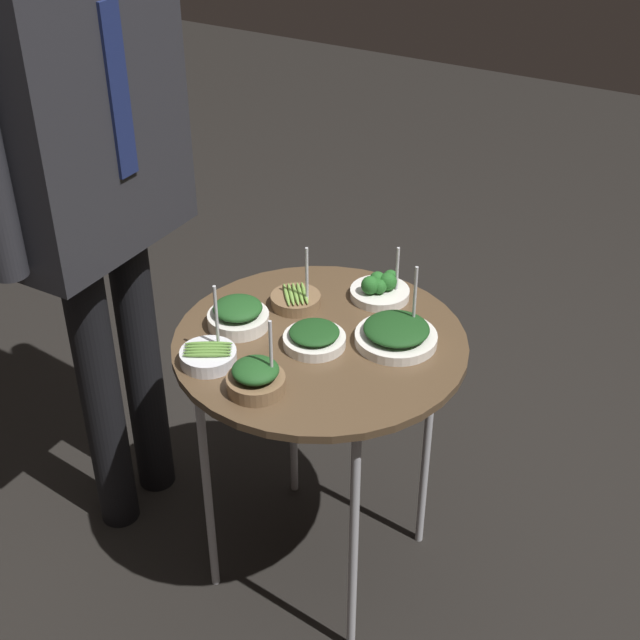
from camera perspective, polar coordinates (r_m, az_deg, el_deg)
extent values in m
plane|color=black|center=(2.36, 0.00, -15.09)|extent=(8.00, 8.00, 0.00)
cylinder|color=brown|center=(1.91, 0.00, -1.48)|extent=(0.63, 0.63, 0.02)
cylinder|color=#B7B7BC|center=(2.19, 6.87, -7.78)|extent=(0.02, 0.02, 0.67)
cylinder|color=#B7B7BC|center=(1.94, 2.16, -14.26)|extent=(0.02, 0.02, 0.67)
cylinder|color=#B7B7BC|center=(2.32, -1.76, -4.77)|extent=(0.02, 0.02, 0.67)
cylinder|color=#B7B7BC|center=(2.09, -7.26, -10.34)|extent=(0.02, 0.02, 0.67)
cylinder|color=silver|center=(1.88, -0.29, -1.35)|extent=(0.13, 0.13, 0.02)
ellipsoid|color=#194219|center=(1.87, -0.29, -0.81)|extent=(0.11, 0.11, 0.02)
cylinder|color=silver|center=(1.90, 4.88, -1.18)|extent=(0.18, 0.18, 0.02)
ellipsoid|color=#194219|center=(1.88, 4.92, -0.54)|extent=(0.14, 0.14, 0.03)
cylinder|color=silver|center=(1.88, 6.07, 1.20)|extent=(0.01, 0.01, 0.17)
cylinder|color=silver|center=(2.05, 3.84, 1.72)|extent=(0.14, 0.14, 0.02)
sphere|color=#236023|center=(2.06, 4.53, 2.75)|extent=(0.03, 0.03, 0.03)
sphere|color=#236023|center=(2.04, 3.70, 2.58)|extent=(0.04, 0.04, 0.04)
sphere|color=#236023|center=(2.02, 3.23, 2.24)|extent=(0.04, 0.04, 0.04)
sphere|color=#236023|center=(2.02, 3.83, 2.14)|extent=(0.03, 0.03, 0.03)
sphere|color=#236023|center=(2.03, 4.37, 2.47)|extent=(0.04, 0.04, 0.04)
cylinder|color=silver|center=(2.02, 4.96, 3.06)|extent=(0.01, 0.01, 0.13)
cylinder|color=brown|center=(1.76, -4.12, -4.06)|extent=(0.12, 0.12, 0.03)
ellipsoid|color=#1E4C1E|center=(1.74, -4.16, -3.22)|extent=(0.09, 0.09, 0.03)
cylinder|color=silver|center=(1.71, -3.14, -2.34)|extent=(0.01, 0.01, 0.16)
cylinder|color=silver|center=(1.95, -5.25, 0.01)|extent=(0.13, 0.13, 0.03)
ellipsoid|color=#1E4C1E|center=(1.93, -5.29, 0.77)|extent=(0.11, 0.11, 0.03)
cylinder|color=silver|center=(1.84, -7.16, -2.35)|extent=(0.12, 0.12, 0.03)
ellipsoid|color=#5B8938|center=(1.85, -7.14, -1.50)|extent=(0.06, 0.09, 0.01)
ellipsoid|color=#5B8938|center=(1.84, -7.17, -1.69)|extent=(0.06, 0.09, 0.01)
ellipsoid|color=#5B8938|center=(1.83, -7.20, -1.87)|extent=(0.06, 0.09, 0.01)
ellipsoid|color=#5B8938|center=(1.82, -7.23, -2.06)|extent=(0.06, 0.09, 0.01)
ellipsoid|color=#5B8938|center=(1.82, -7.26, -2.25)|extent=(0.06, 0.09, 0.01)
cylinder|color=silver|center=(1.82, -6.62, -0.07)|extent=(0.01, 0.01, 0.17)
cylinder|color=brown|center=(2.01, -1.57, 1.27)|extent=(0.11, 0.11, 0.03)
ellipsoid|color=#7AA847|center=(2.01, -0.99, 1.75)|extent=(0.08, 0.07, 0.01)
ellipsoid|color=#7AA847|center=(2.01, -1.28, 1.72)|extent=(0.08, 0.07, 0.01)
ellipsoid|color=#7AA847|center=(2.00, -1.57, 1.70)|extent=(0.08, 0.07, 0.01)
ellipsoid|color=#7AA847|center=(2.00, -1.87, 1.67)|extent=(0.08, 0.07, 0.01)
ellipsoid|color=#7AA847|center=(2.00, -2.16, 1.65)|extent=(0.08, 0.07, 0.01)
cylinder|color=silver|center=(1.96, -0.84, 2.65)|extent=(0.01, 0.01, 0.16)
cylinder|color=black|center=(2.27, -13.82, -4.91)|extent=(0.10, 0.10, 0.80)
cylinder|color=black|center=(2.36, -11.32, -2.90)|extent=(0.10, 0.10, 0.80)
cube|color=#28282D|center=(1.98, -15.01, 12.47)|extent=(0.45, 0.22, 0.60)
cube|color=navy|center=(1.88, -12.76, 14.05)|extent=(0.05, 0.01, 0.36)
cylinder|color=#28282D|center=(2.16, -10.30, 15.40)|extent=(0.07, 0.07, 0.55)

